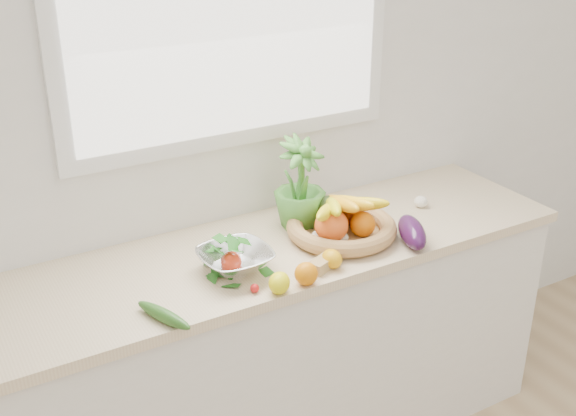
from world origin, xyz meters
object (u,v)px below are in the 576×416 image
cucumber (164,315)px  fruit_basket (341,223)px  potted_herb (300,183)px  apple (231,262)px  eggplant (412,232)px  colander_with_spinach (235,255)px

cucumber → fruit_basket: size_ratio=0.49×
potted_herb → fruit_basket: 0.21m
potted_herb → fruit_basket: (0.09, -0.15, -0.12)m
apple → eggplant: size_ratio=0.31×
eggplant → fruit_basket: (-0.19, 0.18, 0.01)m
apple → fruit_basket: 0.46m
colander_with_spinach → apple: bearing=128.4°
cucumber → fruit_basket: bearing=14.4°
potted_herb → colander_with_spinach: 0.43m
potted_herb → eggplant: bearing=-49.9°
apple → eggplant: bearing=-12.6°
fruit_basket → colander_with_spinach: fruit_basket is taller
cucumber → fruit_basket: (0.77, 0.20, 0.04)m
eggplant → cucumber: 0.96m
fruit_basket → eggplant: bearing=-42.8°
potted_herb → cucumber: bearing=-152.9°
eggplant → fruit_basket: 0.26m
cucumber → colander_with_spinach: (0.32, 0.16, 0.04)m
eggplant → potted_herb: bearing=130.1°
eggplant → cucumber: (-0.96, -0.02, -0.02)m
apple → potted_herb: 0.44m
potted_herb → colander_with_spinach: size_ratio=1.39×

